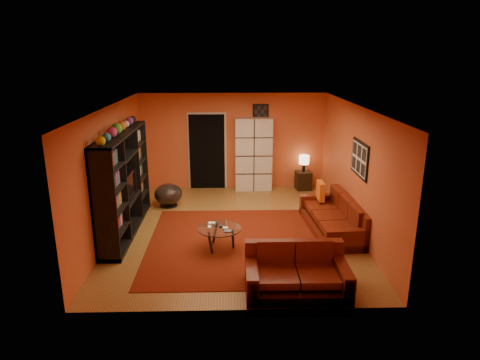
{
  "coord_description": "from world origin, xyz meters",
  "views": [
    {
      "loc": [
        -0.12,
        -8.45,
        3.61
      ],
      "look_at": [
        0.12,
        0.1,
        1.06
      ],
      "focal_mm": 32.0,
      "sensor_mm": 36.0,
      "label": 1
    }
  ],
  "objects_px": {
    "loveseat": "(296,272)",
    "side_table": "(303,180)",
    "bowl_chair": "(168,194)",
    "coffee_table": "(219,230)",
    "storage_cabinet": "(254,154)",
    "entertainment_unit": "(124,183)",
    "tv": "(126,186)",
    "table_lamp": "(304,160)",
    "sofa": "(336,218)"
  },
  "relations": [
    {
      "from": "entertainment_unit",
      "to": "tv",
      "type": "distance_m",
      "value": 0.09
    },
    {
      "from": "storage_cabinet",
      "to": "bowl_chair",
      "type": "height_order",
      "value": "storage_cabinet"
    },
    {
      "from": "storage_cabinet",
      "to": "side_table",
      "type": "height_order",
      "value": "storage_cabinet"
    },
    {
      "from": "coffee_table",
      "to": "table_lamp",
      "type": "height_order",
      "value": "table_lamp"
    },
    {
      "from": "loveseat",
      "to": "tv",
      "type": "bearing_deg",
      "value": 53.44
    },
    {
      "from": "side_table",
      "to": "loveseat",
      "type": "bearing_deg",
      "value": -100.93
    },
    {
      "from": "table_lamp",
      "to": "side_table",
      "type": "bearing_deg",
      "value": 0.0
    },
    {
      "from": "coffee_table",
      "to": "sofa",
      "type": "bearing_deg",
      "value": 18.11
    },
    {
      "from": "entertainment_unit",
      "to": "storage_cabinet",
      "type": "height_order",
      "value": "entertainment_unit"
    },
    {
      "from": "bowl_chair",
      "to": "side_table",
      "type": "xyz_separation_m",
      "value": [
        3.53,
        1.26,
        -0.05
      ]
    },
    {
      "from": "entertainment_unit",
      "to": "sofa",
      "type": "distance_m",
      "value": 4.48
    },
    {
      "from": "bowl_chair",
      "to": "sofa",
      "type": "bearing_deg",
      "value": -23.59
    },
    {
      "from": "side_table",
      "to": "table_lamp",
      "type": "xyz_separation_m",
      "value": [
        0.0,
        0.0,
        0.57
      ]
    },
    {
      "from": "coffee_table",
      "to": "bowl_chair",
      "type": "distance_m",
      "value": 2.75
    },
    {
      "from": "coffee_table",
      "to": "bowl_chair",
      "type": "bearing_deg",
      "value": 118.05
    },
    {
      "from": "loveseat",
      "to": "bowl_chair",
      "type": "height_order",
      "value": "loveseat"
    },
    {
      "from": "entertainment_unit",
      "to": "side_table",
      "type": "relative_size",
      "value": 6.0
    },
    {
      "from": "loveseat",
      "to": "storage_cabinet",
      "type": "distance_m",
      "value": 5.27
    },
    {
      "from": "entertainment_unit",
      "to": "storage_cabinet",
      "type": "relative_size",
      "value": 1.53
    },
    {
      "from": "entertainment_unit",
      "to": "loveseat",
      "type": "xyz_separation_m",
      "value": [
        3.21,
        -2.41,
        -0.77
      ]
    },
    {
      "from": "loveseat",
      "to": "bowl_chair",
      "type": "relative_size",
      "value": 2.35
    },
    {
      "from": "coffee_table",
      "to": "storage_cabinet",
      "type": "relative_size",
      "value": 0.43
    },
    {
      "from": "bowl_chair",
      "to": "table_lamp",
      "type": "distance_m",
      "value": 3.78
    },
    {
      "from": "entertainment_unit",
      "to": "bowl_chair",
      "type": "bearing_deg",
      "value": 65.52
    },
    {
      "from": "entertainment_unit",
      "to": "bowl_chair",
      "type": "height_order",
      "value": "entertainment_unit"
    },
    {
      "from": "entertainment_unit",
      "to": "bowl_chair",
      "type": "relative_size",
      "value": 4.4
    },
    {
      "from": "loveseat",
      "to": "coffee_table",
      "type": "xyz_separation_m",
      "value": [
        -1.24,
        1.47,
        0.1
      ]
    },
    {
      "from": "sofa",
      "to": "loveseat",
      "type": "height_order",
      "value": "same"
    },
    {
      "from": "coffee_table",
      "to": "tv",
      "type": "bearing_deg",
      "value": 154.65
    },
    {
      "from": "side_table",
      "to": "bowl_chair",
      "type": "bearing_deg",
      "value": -160.32
    },
    {
      "from": "entertainment_unit",
      "to": "side_table",
      "type": "distance_m",
      "value": 5.09
    },
    {
      "from": "tv",
      "to": "coffee_table",
      "type": "bearing_deg",
      "value": -115.35
    },
    {
      "from": "entertainment_unit",
      "to": "tv",
      "type": "height_order",
      "value": "entertainment_unit"
    },
    {
      "from": "storage_cabinet",
      "to": "table_lamp",
      "type": "relative_size",
      "value": 4.34
    },
    {
      "from": "tv",
      "to": "storage_cabinet",
      "type": "height_order",
      "value": "storage_cabinet"
    },
    {
      "from": "tv",
      "to": "table_lamp",
      "type": "xyz_separation_m",
      "value": [
        4.16,
        2.78,
        -0.17
      ]
    },
    {
      "from": "loveseat",
      "to": "side_table",
      "type": "relative_size",
      "value": 3.21
    },
    {
      "from": "entertainment_unit",
      "to": "coffee_table",
      "type": "xyz_separation_m",
      "value": [
        1.97,
        -0.94,
        -0.67
      ]
    },
    {
      "from": "entertainment_unit",
      "to": "tv",
      "type": "xyz_separation_m",
      "value": [
        0.05,
        -0.03,
        -0.06
      ]
    },
    {
      "from": "sofa",
      "to": "side_table",
      "type": "height_order",
      "value": "sofa"
    },
    {
      "from": "tv",
      "to": "loveseat",
      "type": "height_order",
      "value": "tv"
    },
    {
      "from": "sofa",
      "to": "storage_cabinet",
      "type": "height_order",
      "value": "storage_cabinet"
    },
    {
      "from": "entertainment_unit",
      "to": "loveseat",
      "type": "bearing_deg",
      "value": -36.94
    },
    {
      "from": "bowl_chair",
      "to": "table_lamp",
      "type": "relative_size",
      "value": 1.5
    },
    {
      "from": "tv",
      "to": "bowl_chair",
      "type": "bearing_deg",
      "value": -22.45
    },
    {
      "from": "entertainment_unit",
      "to": "coffee_table",
      "type": "height_order",
      "value": "entertainment_unit"
    },
    {
      "from": "loveseat",
      "to": "sofa",
      "type": "bearing_deg",
      "value": -27.46
    },
    {
      "from": "sofa",
      "to": "loveseat",
      "type": "relative_size",
      "value": 1.41
    },
    {
      "from": "coffee_table",
      "to": "side_table",
      "type": "bearing_deg",
      "value": 58.81
    },
    {
      "from": "loveseat",
      "to": "side_table",
      "type": "height_order",
      "value": "loveseat"
    }
  ]
}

